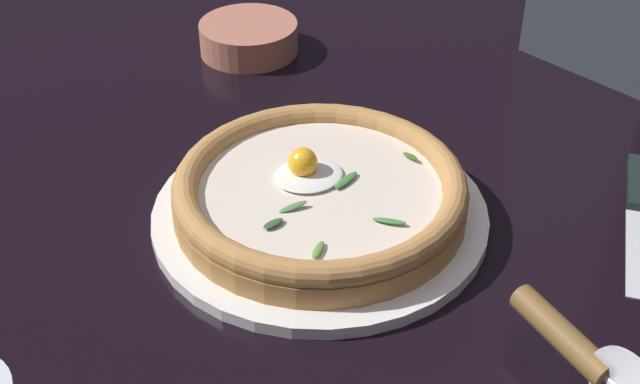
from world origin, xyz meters
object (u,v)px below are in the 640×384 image
(pizza, at_px, (320,192))
(table_knife, at_px, (636,201))
(side_bowl, at_px, (249,38))
(pizza_cutter, at_px, (579,351))

(pizza, bearing_deg, table_knife, -21.03)
(side_bowl, bearing_deg, table_knife, -64.67)
(pizza, xyz_separation_m, side_bowl, (0.07, 0.35, -0.01))
(pizza, height_order, table_knife, pizza)
(pizza_cutter, height_order, table_knife, pizza_cutter)
(pizza, height_order, side_bowl, pizza)
(pizza, bearing_deg, pizza_cutter, -72.65)
(pizza, xyz_separation_m, table_knife, (0.28, -0.11, -0.03))
(pizza, distance_m, pizza_cutter, 0.28)
(side_bowl, distance_m, pizza_cutter, 0.61)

